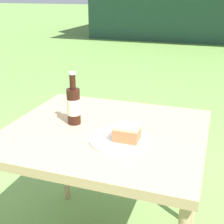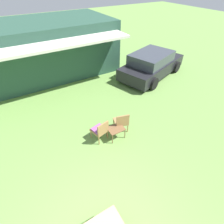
# 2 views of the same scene
# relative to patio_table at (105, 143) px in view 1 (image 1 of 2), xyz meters

# --- Properties ---
(patio_table) EXTENTS (0.91, 0.81, 0.75)m
(patio_table) POSITION_rel_patio_table_xyz_m (0.00, 0.00, 0.00)
(patio_table) COLOR tan
(patio_table) RESTS_ON ground_plane
(cake_on_plate) EXTENTS (0.26, 0.26, 0.08)m
(cake_on_plate) POSITION_rel_patio_table_xyz_m (0.12, -0.09, 0.09)
(cake_on_plate) COLOR silver
(cake_on_plate) RESTS_ON patio_table
(cola_bottle_near) EXTENTS (0.07, 0.07, 0.25)m
(cola_bottle_near) POSITION_rel_patio_table_xyz_m (-0.17, 0.02, 0.16)
(cola_bottle_near) COLOR black
(cola_bottle_near) RESTS_ON patio_table
(fork) EXTENTS (0.18, 0.08, 0.01)m
(fork) POSITION_rel_patio_table_xyz_m (0.06, -0.11, 0.07)
(fork) COLOR silver
(fork) RESTS_ON patio_table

